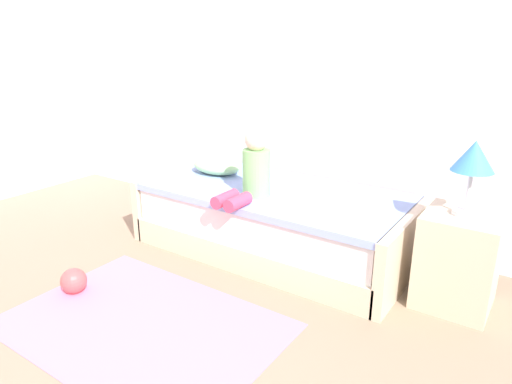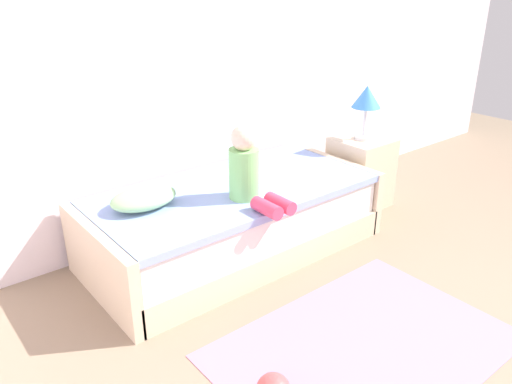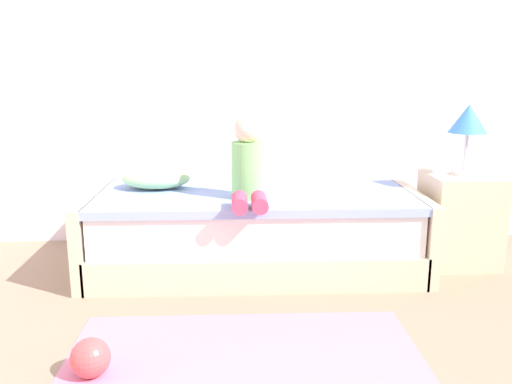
{
  "view_description": "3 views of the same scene",
  "coord_description": "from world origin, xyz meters",
  "px_view_note": "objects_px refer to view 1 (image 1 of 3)",
  "views": [
    {
      "loc": [
        1.17,
        -0.82,
        1.6
      ],
      "look_at": [
        -0.59,
        1.75,
        0.55
      ],
      "focal_mm": 32.26,
      "sensor_mm": 36.0,
      "label": 1
    },
    {
      "loc": [
        -2.53,
        -0.65,
        1.87
      ],
      "look_at": [
        -0.59,
        1.75,
        0.55
      ],
      "focal_mm": 35.52,
      "sensor_mm": 36.0,
      "label": 2
    },
    {
      "loc": [
        -0.71,
        -1.34,
        1.27
      ],
      "look_at": [
        -0.59,
        1.75,
        0.55
      ],
      "focal_mm": 37.42,
      "sensor_mm": 36.0,
      "label": 3
    }
  ],
  "objects_px": {
    "nightstand": "(458,260)",
    "toy_ball": "(74,281)",
    "table_lamp": "(474,160)",
    "bed": "(274,220)",
    "child_figure": "(252,170)",
    "pillow": "(217,166)"
  },
  "relations": [
    {
      "from": "bed",
      "to": "nightstand",
      "type": "distance_m",
      "value": 1.35
    },
    {
      "from": "bed",
      "to": "toy_ball",
      "type": "height_order",
      "value": "bed"
    },
    {
      "from": "toy_ball",
      "to": "pillow",
      "type": "bearing_deg",
      "value": 85.93
    },
    {
      "from": "table_lamp",
      "to": "child_figure",
      "type": "distance_m",
      "value": 1.43
    },
    {
      "from": "child_figure",
      "to": "toy_ball",
      "type": "distance_m",
      "value": 1.41
    },
    {
      "from": "nightstand",
      "to": "child_figure",
      "type": "xyz_separation_m",
      "value": [
        -1.4,
        -0.21,
        0.4
      ]
    },
    {
      "from": "child_figure",
      "to": "nightstand",
      "type": "bearing_deg",
      "value": 8.37
    },
    {
      "from": "pillow",
      "to": "toy_ball",
      "type": "xyz_separation_m",
      "value": [
        -0.1,
        -1.39,
        -0.48
      ]
    },
    {
      "from": "bed",
      "to": "child_figure",
      "type": "relative_size",
      "value": 4.14
    },
    {
      "from": "nightstand",
      "to": "child_figure",
      "type": "height_order",
      "value": "child_figure"
    },
    {
      "from": "nightstand",
      "to": "pillow",
      "type": "bearing_deg",
      "value": 176.46
    },
    {
      "from": "child_figure",
      "to": "table_lamp",
      "type": "bearing_deg",
      "value": 8.37
    },
    {
      "from": "nightstand",
      "to": "toy_ball",
      "type": "xyz_separation_m",
      "value": [
        -2.09,
        -1.27,
        -0.22
      ]
    },
    {
      "from": "child_figure",
      "to": "pillow",
      "type": "distance_m",
      "value": 0.69
    },
    {
      "from": "table_lamp",
      "to": "bed",
      "type": "bearing_deg",
      "value": 179.02
    },
    {
      "from": "nightstand",
      "to": "pillow",
      "type": "relative_size",
      "value": 1.36
    },
    {
      "from": "table_lamp",
      "to": "pillow",
      "type": "distance_m",
      "value": 2.03
    },
    {
      "from": "table_lamp",
      "to": "child_figure",
      "type": "bearing_deg",
      "value": -171.63
    },
    {
      "from": "bed",
      "to": "child_figure",
      "type": "xyz_separation_m",
      "value": [
        -0.05,
        -0.23,
        0.46
      ]
    },
    {
      "from": "table_lamp",
      "to": "toy_ball",
      "type": "relative_size",
      "value": 2.67
    },
    {
      "from": "nightstand",
      "to": "pillow",
      "type": "height_order",
      "value": "pillow"
    },
    {
      "from": "bed",
      "to": "toy_ball",
      "type": "bearing_deg",
      "value": -119.75
    }
  ]
}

